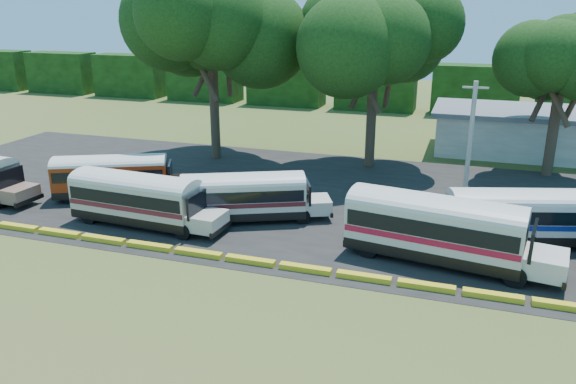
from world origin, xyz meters
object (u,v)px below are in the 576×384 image
(bus_cream_west, at_px, (139,197))
(bus_white_red, at_px, (439,226))
(bus_red, at_px, (114,174))
(tree_west, at_px, (211,19))

(bus_cream_west, relative_size, bus_white_red, 0.89)
(bus_red, distance_m, bus_white_red, 22.34)
(bus_white_red, relative_size, tree_west, 0.70)
(bus_cream_west, xyz_separation_m, tree_west, (-2.33, 15.89, 9.90))
(bus_red, bearing_deg, tree_west, 55.00)
(bus_cream_west, bearing_deg, tree_west, 101.73)
(bus_red, bearing_deg, bus_white_red, -34.33)
(bus_white_red, distance_m, tree_west, 27.11)
(bus_cream_west, height_order, tree_west, tree_west)
(bus_white_red, height_order, tree_west, tree_west)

